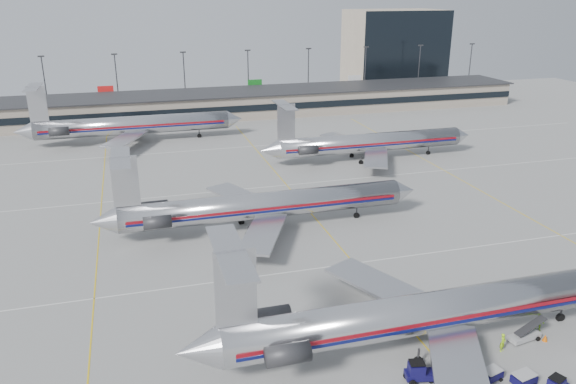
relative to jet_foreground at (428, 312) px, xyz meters
name	(u,v)px	position (x,y,z in m)	size (l,w,h in m)	color
ground	(390,305)	(-0.03, 7.28, -3.58)	(260.00, 260.00, 0.00)	gray
apron_markings	(354,263)	(-0.03, 17.28, -3.57)	(160.00, 0.15, 0.02)	silver
terminal	(226,103)	(-0.03, 105.25, -0.42)	(162.00, 17.00, 6.25)	gray
light_mast_row	(217,75)	(-0.03, 119.28, 5.00)	(163.60, 0.40, 15.28)	#38383D
distant_building	(394,49)	(61.97, 135.28, 8.92)	(30.00, 20.00, 25.00)	tan
jet_foreground	(428,312)	(0.00, 0.00, 0.00)	(47.14, 27.76, 12.34)	silver
jet_second_row	(258,206)	(-8.77, 30.60, -0.12)	(45.58, 26.84, 11.93)	silver
jet_third_row	(366,143)	(18.85, 57.48, -0.13)	(43.52, 26.77, 11.90)	silver
jet_back_row	(129,125)	(-24.85, 83.80, 0.20)	(47.64, 29.30, 13.03)	silver
tug_left	(418,372)	(-3.12, -4.39, -2.69)	(2.60, 1.67, 1.96)	#0E0B3D
cart_inner	(524,379)	(5.21, -7.25, -3.01)	(2.10, 1.62, 1.07)	#0E0B3D
cart_outer	(492,374)	(3.04, -5.90, -3.07)	(1.92, 1.54, 0.95)	#0E0B3D
belt_loader	(525,335)	(9.51, -1.84, -3.03)	(3.95, 1.70, 2.04)	#9A9A9A
ramp_worker_near	(503,342)	(6.39, -2.70, -2.68)	(0.65, 0.43, 1.79)	#A1E215
ramp_worker_far	(539,323)	(11.83, -0.87, -2.71)	(0.85, 0.66, 1.74)	#89D013
cone_right	(545,338)	(11.26, -2.50, -3.24)	(0.50, 0.50, 0.68)	#DC5B07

